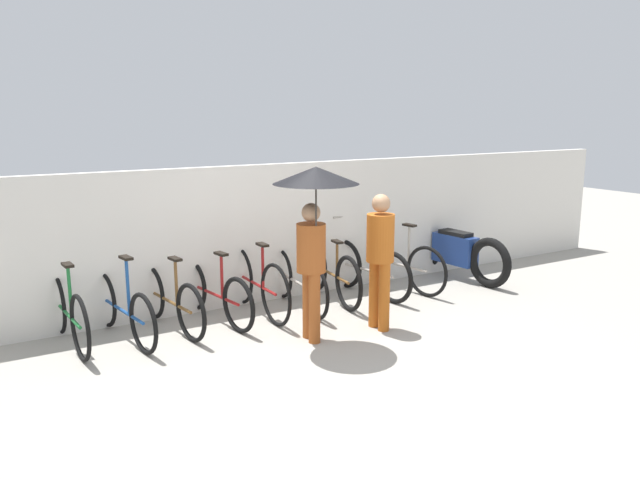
# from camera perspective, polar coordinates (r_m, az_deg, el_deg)

# --- Properties ---
(ground_plane) EXTENTS (30.00, 30.00, 0.00)m
(ground_plane) POSITION_cam_1_polar(r_m,az_deg,el_deg) (6.52, 0.91, -10.91)
(ground_plane) COLOR #9E998E
(back_wall) EXTENTS (13.54, 0.12, 1.83)m
(back_wall) POSITION_cam_1_polar(r_m,az_deg,el_deg) (8.15, -7.30, 0.36)
(back_wall) COLOR silver
(back_wall) RESTS_ON ground
(parked_bicycle_0) EXTENTS (0.44, 1.69, 1.03)m
(parked_bicycle_0) POSITION_cam_1_polar(r_m,az_deg,el_deg) (7.30, -22.06, -6.19)
(parked_bicycle_0) COLOR black
(parked_bicycle_0) RESTS_ON ground
(parked_bicycle_1) EXTENTS (0.45, 1.75, 1.09)m
(parked_bicycle_1) POSITION_cam_1_polar(r_m,az_deg,el_deg) (7.30, -17.63, -5.97)
(parked_bicycle_1) COLOR black
(parked_bicycle_1) RESTS_ON ground
(parked_bicycle_2) EXTENTS (0.44, 1.68, 1.08)m
(parked_bicycle_2) POSITION_cam_1_polar(r_m,az_deg,el_deg) (7.48, -13.56, -5.33)
(parked_bicycle_2) COLOR black
(parked_bicycle_2) RESTS_ON ground
(parked_bicycle_3) EXTENTS (0.46, 1.74, 1.04)m
(parked_bicycle_3) POSITION_cam_1_polar(r_m,az_deg,el_deg) (7.68, -9.67, -4.76)
(parked_bicycle_3) COLOR black
(parked_bicycle_3) RESTS_ON ground
(parked_bicycle_4) EXTENTS (0.44, 1.80, 1.01)m
(parked_bicycle_4) POSITION_cam_1_polar(r_m,az_deg,el_deg) (7.85, -5.82, -3.93)
(parked_bicycle_4) COLOR black
(parked_bicycle_4) RESTS_ON ground
(parked_bicycle_5) EXTENTS (0.44, 1.71, 1.06)m
(parked_bicycle_5) POSITION_cam_1_polar(r_m,az_deg,el_deg) (8.06, -2.09, -3.74)
(parked_bicycle_5) COLOR black
(parked_bicycle_5) RESTS_ON ground
(parked_bicycle_6) EXTENTS (0.44, 1.76, 1.11)m
(parked_bicycle_6) POSITION_cam_1_polar(r_m,az_deg,el_deg) (8.39, 1.00, -2.98)
(parked_bicycle_6) COLOR black
(parked_bicycle_6) RESTS_ON ground
(parked_bicycle_7) EXTENTS (0.44, 1.68, 1.06)m
(parked_bicycle_7) POSITION_cam_1_polar(r_m,az_deg,el_deg) (8.63, 4.38, -2.67)
(parked_bicycle_7) COLOR black
(parked_bicycle_7) RESTS_ON ground
(parked_bicycle_8) EXTENTS (0.48, 1.73, 0.98)m
(parked_bicycle_8) POSITION_cam_1_polar(r_m,az_deg,el_deg) (8.97, 7.18, -2.12)
(parked_bicycle_8) COLOR black
(parked_bicycle_8) RESTS_ON ground
(pedestrian_leading) EXTENTS (0.91, 0.91, 1.94)m
(pedestrian_leading) POSITION_cam_1_polar(r_m,az_deg,el_deg) (6.59, -0.54, 2.86)
(pedestrian_leading) COLOR #9E4C1E
(pedestrian_leading) RESTS_ON ground
(pedestrian_center) EXTENTS (0.32, 0.32, 1.59)m
(pedestrian_center) POSITION_cam_1_polar(r_m,az_deg,el_deg) (7.18, 5.52, -1.06)
(pedestrian_center) COLOR #B25619
(pedestrian_center) RESTS_ON ground
(motorcycle) EXTENTS (0.58, 2.07, 0.93)m
(motorcycle) POSITION_cam_1_polar(r_m,az_deg,el_deg) (9.69, 12.21, -1.05)
(motorcycle) COLOR black
(motorcycle) RESTS_ON ground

